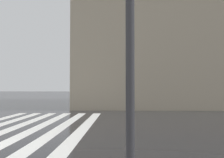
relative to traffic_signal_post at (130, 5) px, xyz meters
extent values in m
cube|color=silver|center=(7.73, 1.71, -2.87)|extent=(13.00, 0.50, 0.01)
cube|color=silver|center=(7.73, 2.71, -2.87)|extent=(13.00, 0.50, 0.01)
cube|color=silver|center=(7.73, 3.71, -2.87)|extent=(13.00, 0.50, 0.01)
cube|color=silver|center=(7.73, 4.71, -2.87)|extent=(13.00, 0.50, 0.01)
cube|color=tan|center=(26.03, -10.82, 6.71)|extent=(19.60, 29.54, 19.16)
cylinder|color=#333338|center=(-0.12, 0.00, -0.83)|extent=(0.12, 0.12, 3.79)
camera|label=1|loc=(-3.68, 0.12, -1.14)|focal=42.96mm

